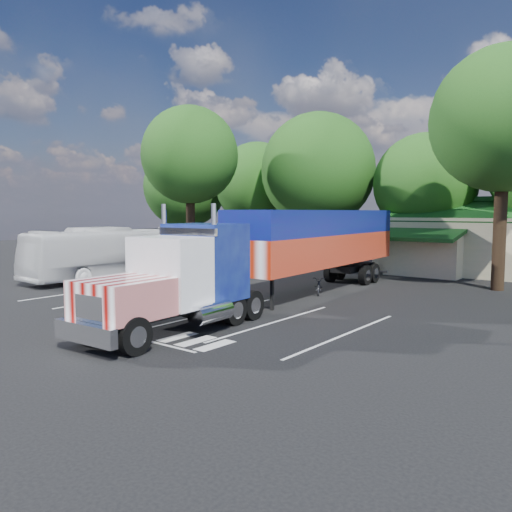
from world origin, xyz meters
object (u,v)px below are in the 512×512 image
Objects in this scene: semi_truck at (292,247)px; silver_sedan at (419,262)px; bicycle at (319,285)px; tour_bus at (115,253)px; woman at (189,291)px.

semi_truck reaches higher than silver_sedan.
tour_bus reaches higher than bicycle.
woman is 0.34× the size of silver_sedan.
tour_bus is (-13.79, -0.52, -0.97)m from semi_truck.
woman is 20.21m from silver_sedan.
tour_bus is (-11.45, 4.36, 0.90)m from woman.
woman is 0.88× the size of bicycle.
silver_sedan is at bearing 47.45° from tour_bus.
bicycle is at bearing -158.36° from silver_sedan.
silver_sedan is at bearing 57.77° from bicycle.
semi_truck reaches higher than tour_bus.
bicycle is 0.15× the size of tour_bus.
tour_bus reaches higher than woman.
semi_truck is 12.40× the size of bicycle.
tour_bus is 2.56× the size of silver_sedan.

